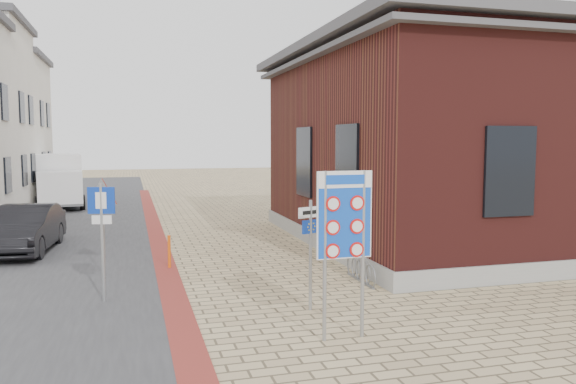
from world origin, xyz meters
TOP-DOWN VIEW (x-y plane):
  - ground at (0.00, 0.00)m, footprint 120.00×120.00m
  - road_strip at (-5.50, 15.00)m, footprint 7.00×60.00m
  - curb_strip at (-2.00, 10.00)m, footprint 0.60×40.00m
  - brick_building at (8.99, 7.00)m, footprint 13.00×13.00m
  - bike_rack at (2.65, 2.20)m, footprint 0.08×1.80m
  - sedan at (-6.13, 8.53)m, footprint 1.97×4.65m
  - box_truck at (-6.50, 21.05)m, footprint 2.77×5.57m
  - border_sign at (0.74, -1.50)m, footprint 1.03×0.09m
  - essen_sign at (0.70, 0.30)m, footprint 0.60×0.27m
  - parking_sign at (-3.50, 2.00)m, footprint 0.57×0.17m
  - yield_sign at (-3.59, 4.39)m, footprint 0.85×0.40m
  - bollard at (-1.90, 5.00)m, footprint 0.09×0.09m

SIDE VIEW (x-z plane):
  - ground at x=0.00m, z-range 0.00..0.00m
  - road_strip at x=-5.50m, z-range 0.00..0.02m
  - curb_strip at x=-2.00m, z-range 0.00..0.03m
  - bike_rack at x=2.65m, z-range -0.04..0.56m
  - bollard at x=-1.90m, z-range 0.00..0.93m
  - sedan at x=-6.13m, z-range 0.00..1.49m
  - box_truck at x=-6.50m, z-range 0.05..2.85m
  - essen_sign at x=0.70m, z-range 0.37..2.69m
  - parking_sign at x=-3.50m, z-range 0.49..3.12m
  - yield_sign at x=-3.59m, z-range 0.67..3.21m
  - border_sign at x=0.74m, z-range 0.67..3.70m
  - brick_building at x=8.99m, z-range 0.09..6.89m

